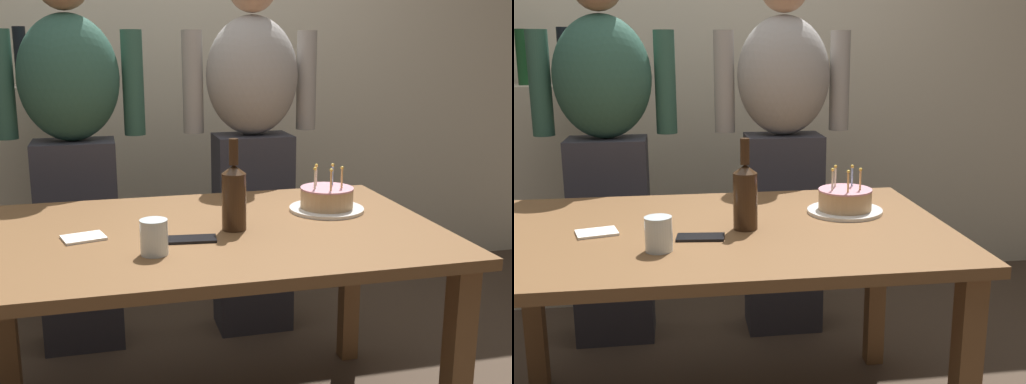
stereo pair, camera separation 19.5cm
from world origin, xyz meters
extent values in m
cube|color=beige|center=(0.00, 1.55, 1.30)|extent=(5.20, 0.10, 2.60)
cube|color=brown|center=(0.00, 0.00, 0.72)|extent=(1.50, 0.96, 0.03)
cube|color=brown|center=(0.68, -0.41, 0.35)|extent=(0.07, 0.07, 0.70)
cube|color=brown|center=(-0.68, 0.41, 0.35)|extent=(0.07, 0.07, 0.70)
cube|color=brown|center=(0.68, 0.41, 0.35)|extent=(0.07, 0.07, 0.70)
cylinder|color=white|center=(0.46, 0.12, 0.75)|extent=(0.26, 0.26, 0.01)
cylinder|color=tan|center=(0.46, 0.12, 0.79)|extent=(0.18, 0.18, 0.07)
cylinder|color=#D18E9E|center=(0.46, 0.12, 0.82)|extent=(0.19, 0.19, 0.01)
cylinder|color=beige|center=(0.43, 0.17, 0.86)|extent=(0.01, 0.01, 0.06)
sphere|color=#F9C64C|center=(0.43, 0.17, 0.90)|extent=(0.01, 0.01, 0.01)
cylinder|color=beige|center=(0.41, 0.11, 0.86)|extent=(0.01, 0.01, 0.06)
sphere|color=#F9C64C|center=(0.41, 0.11, 0.90)|extent=(0.01, 0.01, 0.01)
cylinder|color=#EAB266|center=(0.45, 0.07, 0.86)|extent=(0.01, 0.01, 0.06)
sphere|color=#F9C64C|center=(0.45, 0.07, 0.90)|extent=(0.01, 0.01, 0.01)
cylinder|color=#EAB266|center=(0.51, 0.10, 0.86)|extent=(0.01, 0.01, 0.06)
sphere|color=#F9C64C|center=(0.51, 0.10, 0.90)|extent=(0.01, 0.01, 0.01)
cylinder|color=#93B7DB|center=(0.49, 0.16, 0.86)|extent=(0.01, 0.01, 0.06)
sphere|color=#F9C64C|center=(0.49, 0.16, 0.90)|extent=(0.01, 0.01, 0.01)
cylinder|color=silver|center=(-0.17, -0.21, 0.79)|extent=(0.08, 0.08, 0.10)
cylinder|color=#382314|center=(0.09, -0.03, 0.83)|extent=(0.08, 0.08, 0.18)
cone|color=#382314|center=(0.09, -0.03, 0.94)|extent=(0.08, 0.08, 0.03)
cylinder|color=#382314|center=(0.09, -0.03, 0.99)|extent=(0.03, 0.03, 0.08)
cube|color=black|center=(-0.05, -0.11, 0.74)|extent=(0.15, 0.09, 0.01)
cube|color=white|center=(-0.37, -0.01, 0.74)|extent=(0.14, 0.12, 0.01)
cube|color=#33333D|center=(-0.42, 0.82, 0.46)|extent=(0.34, 0.23, 0.92)
ellipsoid|color=#2D5647|center=(-0.42, 0.82, 1.18)|extent=(0.41, 0.27, 0.52)
cylinder|color=#2D5647|center=(-0.16, 0.85, 1.15)|extent=(0.09, 0.09, 0.44)
cylinder|color=#2D5647|center=(-0.68, 0.85, 1.15)|extent=(0.09, 0.09, 0.44)
cube|color=#33333D|center=(0.36, 0.82, 0.46)|extent=(0.34, 0.23, 0.92)
ellipsoid|color=#9E9993|center=(0.36, 0.82, 1.18)|extent=(0.41, 0.27, 0.52)
cylinder|color=#9E9993|center=(0.62, 0.85, 1.15)|extent=(0.09, 0.09, 0.44)
cylinder|color=#9E9993|center=(0.10, 0.85, 1.15)|extent=(0.09, 0.09, 0.44)
cylinder|color=black|center=(-0.65, 1.33, 1.26)|extent=(0.06, 0.06, 0.28)
camera|label=1|loc=(-0.30, -1.89, 1.31)|focal=43.83mm
camera|label=2|loc=(-0.11, -1.93, 1.31)|focal=43.83mm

